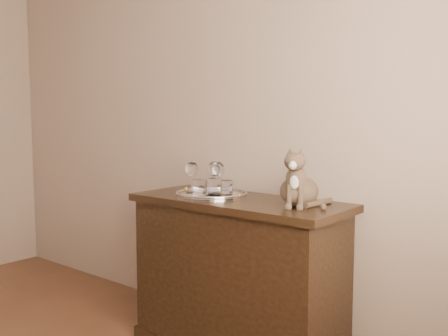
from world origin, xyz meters
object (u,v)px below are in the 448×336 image
Objects in this scene: tray at (212,195)px; tumbler_a at (214,187)px; wine_glass_d at (214,177)px; tumbler_b at (199,188)px; wine_glass_b at (219,177)px; tumbler_c at (226,188)px; cat at (299,176)px; wine_glass_c at (192,177)px; sideboard at (238,276)px.

tray is 0.08m from tumbler_a.
tumbler_b is (0.00, -0.12, -0.05)m from wine_glass_d.
wine_glass_b is at bearing 96.90° from tray.
wine_glass_d is at bearing 177.40° from tumbler_c.
tumbler_a is at bearing 167.39° from cat.
tray is at bearing 143.52° from tumbler_a.
tumbler_c is (0.04, 0.06, -0.01)m from tumbler_a.
tumbler_b is at bearing -134.21° from tumbler_a.
wine_glass_c reaches higher than tray.
sideboard is at bearing -14.40° from tumbler_c.
tumbler_c is at bearing 160.50° from cat.
wine_glass_b is 0.98× the size of wine_glass_d.
tumbler_c reaches higher than sideboard.
sideboard is 6.68× the size of wine_glass_d.
wine_glass_b is 0.11m from tumbler_c.
tumbler_b reaches higher than tumbler_c.
wine_glass_c is (-0.11, -0.11, 0.00)m from wine_glass_b.
wine_glass_c is at bearing 166.10° from cat.
sideboard is 0.68m from cat.
wine_glass_b reaches higher than tumbler_a.
tumbler_b is at bearing -27.22° from wine_glass_c.
tumbler_a is 0.07m from tumbler_c.
wine_glass_b is at bearing 88.22° from wine_glass_d.
tumbler_a is (0.16, 0.00, -0.05)m from wine_glass_c.
wine_glass_c is 0.17m from tumbler_a.
cat is at bearing 11.44° from tumbler_b.
tumbler_b is at bearing -95.16° from tray.
tumbler_a is 1.16× the size of tumbler_c.
tumbler_c is at bearing 51.77° from tumbler_b.
wine_glass_d is 0.56m from cat.
tumbler_c reaches higher than tray.
wine_glass_b is at bearing 118.15° from tumbler_a.
wine_glass_c is at bearing -162.64° from tumbler_c.
wine_glass_b is at bearing 45.25° from wine_glass_c.
tumbler_a is at bearing 0.96° from wine_glass_c.
tray is 0.12m from wine_glass_b.
tumbler_c is (0.09, -0.00, -0.05)m from wine_glass_d.
sideboard is 4.13× the size of cat.
tray is 2.18× the size of wine_glass_c.
wine_glass_b is 1.90× the size of tumbler_a.
tumbler_c is 0.48m from cat.
wine_glass_b is 0.61× the size of cat.
wine_glass_c is 1.02× the size of wine_glass_d.
sideboard is 0.61m from wine_glass_c.
wine_glass_b is at bearing 90.01° from tumbler_b.
cat is (0.36, 0.02, 0.57)m from sideboard.
tumbler_b is (-0.01, -0.09, 0.05)m from tray.
wine_glass_c is at bearing -173.22° from sideboard.
cat is at bearing 6.23° from tumbler_a.
cat is at bearing -0.67° from tumbler_c.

